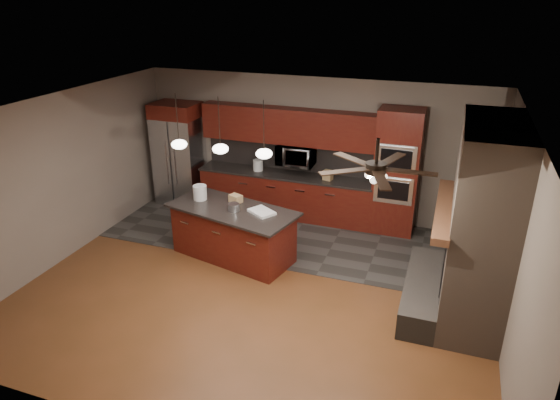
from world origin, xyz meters
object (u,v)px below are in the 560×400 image
at_px(cardboard_box, 236,199).
at_px(white_bucket, 200,193).
at_px(microwave, 296,155).
at_px(kitchen_island, 233,233).
at_px(counter_box, 328,175).
at_px(paint_can, 234,207).
at_px(oven_tower, 397,172).
at_px(refrigerator, 179,154).
at_px(counter_bucket, 258,165).
at_px(paint_tray, 262,212).

bearing_deg(cardboard_box, white_bucket, -150.25).
relative_size(microwave, kitchen_island, 0.31).
bearing_deg(counter_box, kitchen_island, -108.00).
height_order(paint_can, cardboard_box, cardboard_box).
xyz_separation_m(oven_tower, paint_can, (-2.39, -2.03, -0.21)).
height_order(oven_tower, refrigerator, oven_tower).
bearing_deg(refrigerator, cardboard_box, -38.43).
relative_size(kitchen_island, white_bucket, 9.27).
bearing_deg(microwave, cardboard_box, -106.95).
height_order(white_bucket, counter_box, white_bucket).
bearing_deg(microwave, counter_box, -8.29).
xyz_separation_m(cardboard_box, counter_bucket, (-0.26, 1.69, 0.03)).
distance_m(paint_can, cardboard_box, 0.37).
bearing_deg(cardboard_box, counter_box, 75.03).
height_order(oven_tower, white_bucket, oven_tower).
distance_m(white_bucket, paint_tray, 1.25).
bearing_deg(counter_box, refrigerator, -166.10).
relative_size(oven_tower, refrigerator, 1.09).
bearing_deg(refrigerator, counter_box, 0.55).
height_order(oven_tower, paint_tray, oven_tower).
xyz_separation_m(microwave, counter_bucket, (-0.79, -0.05, -0.29)).
bearing_deg(oven_tower, paint_can, -139.57).
bearing_deg(counter_bucket, cardboard_box, -81.27).
xyz_separation_m(refrigerator, kitchen_island, (2.08, -1.88, -0.62)).
bearing_deg(counter_bucket, white_bucket, -101.98).
relative_size(refrigerator, counter_box, 11.32).
distance_m(white_bucket, counter_box, 2.54).
distance_m(paint_tray, counter_bucket, 2.14).
bearing_deg(oven_tower, paint_tray, -134.36).
distance_m(white_bucket, cardboard_box, 0.65).
distance_m(oven_tower, cardboard_box, 3.03).
bearing_deg(white_bucket, oven_tower, 29.49).
distance_m(kitchen_island, cardboard_box, 0.59).
relative_size(microwave, white_bucket, 2.86).
distance_m(paint_can, counter_box, 2.27).
xyz_separation_m(kitchen_island, paint_tray, (0.54, -0.01, 0.48)).
height_order(refrigerator, paint_can, refrigerator).
distance_m(oven_tower, counter_bucket, 2.77).
relative_size(oven_tower, counter_box, 12.38).
xyz_separation_m(oven_tower, kitchen_island, (-2.45, -1.96, -0.73)).
distance_m(kitchen_island, white_bucket, 0.92).
height_order(microwave, refrigerator, refrigerator).
height_order(oven_tower, microwave, oven_tower).
xyz_separation_m(kitchen_island, white_bucket, (-0.69, 0.18, 0.58)).
relative_size(paint_tray, counter_bucket, 1.88).
bearing_deg(cardboard_box, oven_tower, 55.49).
distance_m(microwave, white_bucket, 2.19).
xyz_separation_m(refrigerator, white_bucket, (1.39, -1.70, -0.04)).
bearing_deg(oven_tower, counter_bucket, 179.85).
xyz_separation_m(cardboard_box, counter_box, (1.22, 1.64, 0.01)).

